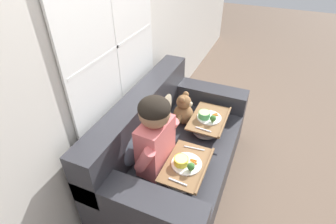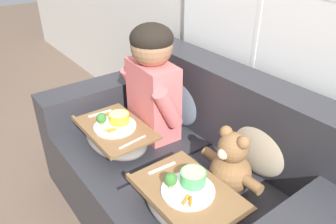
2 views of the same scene
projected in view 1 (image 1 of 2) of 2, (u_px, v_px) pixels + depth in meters
name	position (u px, v px, depth m)	size (l,w,h in m)	color
ground_plane	(177.00, 176.00, 2.64)	(14.00, 14.00, 0.00)	brown
wall_back_with_window	(112.00, 44.00, 2.05)	(8.00, 0.08, 2.60)	beige
couch	(171.00, 151.00, 2.47)	(1.70, 0.95, 0.89)	#2D2D33
throw_pillow_behind_child	(131.00, 142.00, 2.12)	(0.39, 0.19, 0.40)	slate
throw_pillow_behind_teddy	(163.00, 102.00, 2.59)	(0.35, 0.17, 0.37)	#C1B293
child_figure	(155.00, 132.00, 1.94)	(0.48, 0.24, 0.66)	#DB6666
teddy_bear	(184.00, 111.00, 2.54)	(0.35, 0.24, 0.33)	brown
lap_tray_child	(186.00, 169.00, 2.04)	(0.47, 0.31, 0.21)	slate
lap_tray_teddy	(208.00, 123.00, 2.50)	(0.48, 0.32, 0.21)	slate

